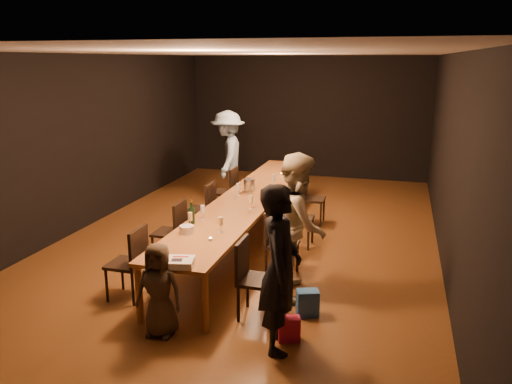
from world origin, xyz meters
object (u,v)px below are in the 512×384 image
(woman_tan, at_px, (298,224))
(chair_right_3, at_px, (313,198))
(champagne_bottle, at_px, (192,211))
(chair_right_1, at_px, (282,243))
(chair_left_2, at_px, (201,209))
(plate_stack, at_px, (187,230))
(chair_right_2, at_px, (300,218))
(chair_left_3, at_px, (225,191))
(birthday_cake, at_px, (178,262))
(chair_left_0, at_px, (126,263))
(chair_left_1, at_px, (169,232))
(chair_right_0, at_px, (258,279))
(woman_birthday, at_px, (280,269))
(man_blue, at_px, (228,156))
(ice_bucket, at_px, (249,185))
(child, at_px, (159,290))
(table, at_px, (249,199))

(woman_tan, bearing_deg, chair_right_3, -5.85)
(champagne_bottle, bearing_deg, chair_right_1, 16.00)
(chair_left_2, height_order, plate_stack, chair_left_2)
(chair_right_2, bearing_deg, chair_right_3, 180.00)
(chair_left_3, distance_m, birthday_cake, 4.22)
(chair_right_3, bearing_deg, chair_left_0, -25.28)
(chair_right_2, relative_size, chair_right_3, 1.00)
(chair_left_2, xyz_separation_m, birthday_cake, (0.95, -2.90, 0.32))
(chair_right_2, height_order, chair_left_2, same)
(chair_left_2, relative_size, woman_tan, 0.51)
(chair_left_1, bearing_deg, chair_right_0, -125.22)
(chair_right_0, xyz_separation_m, chair_right_1, (0.00, 1.20, 0.00))
(chair_right_2, distance_m, chair_left_3, 2.08)
(chair_right_3, distance_m, chair_left_3, 1.70)
(woman_birthday, bearing_deg, woman_tan, -4.44)
(woman_tan, distance_m, champagne_bottle, 1.48)
(chair_left_1, xyz_separation_m, man_blue, (-0.30, 3.46, 0.48))
(champagne_bottle, bearing_deg, chair_right_3, 66.70)
(ice_bucket, bearing_deg, child, -89.46)
(chair_left_0, bearing_deg, chair_right_0, -90.00)
(chair_left_1, bearing_deg, chair_right_2, -54.78)
(chair_left_2, xyz_separation_m, chair_left_3, (0.00, 1.20, 0.00))
(plate_stack, height_order, ice_bucket, ice_bucket)
(chair_right_3, distance_m, child, 4.37)
(chair_right_1, bearing_deg, chair_left_1, -90.00)
(chair_left_3, xyz_separation_m, child, (0.79, -4.27, 0.06))
(plate_stack, bearing_deg, chair_left_2, 107.75)
(chair_left_2, relative_size, chair_left_3, 1.00)
(chair_right_0, height_order, child, child)
(table, xyz_separation_m, woman_tan, (1.15, -1.64, 0.21))
(woman_birthday, xyz_separation_m, ice_bucket, (-1.33, 3.28, -0.02))
(birthday_cake, bearing_deg, chair_left_3, 89.42)
(chair_left_3, bearing_deg, champagne_bottle, -169.24)
(child, bearing_deg, plate_stack, 96.13)
(chair_right_1, bearing_deg, chair_right_2, 180.00)
(child, distance_m, plate_stack, 1.19)
(chair_left_1, relative_size, chair_left_2, 1.00)
(woman_birthday, relative_size, woman_tan, 0.97)
(woman_tan, height_order, child, woman_tan)
(chair_right_1, relative_size, chair_left_1, 1.00)
(chair_left_0, distance_m, birthday_cake, 1.12)
(chair_right_0, bearing_deg, chair_left_3, -154.72)
(chair_left_0, xyz_separation_m, plate_stack, (0.62, 0.48, 0.34))
(chair_left_2, bearing_deg, chair_right_2, -90.00)
(table, xyz_separation_m, chair_right_1, (0.85, -1.20, -0.24))
(chair_right_0, height_order, birthday_cake, chair_right_0)
(chair_left_0, height_order, woman_birthday, woman_birthday)
(woman_birthday, relative_size, child, 1.67)
(chair_right_0, bearing_deg, chair_left_2, -144.69)
(chair_right_1, height_order, chair_right_3, same)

